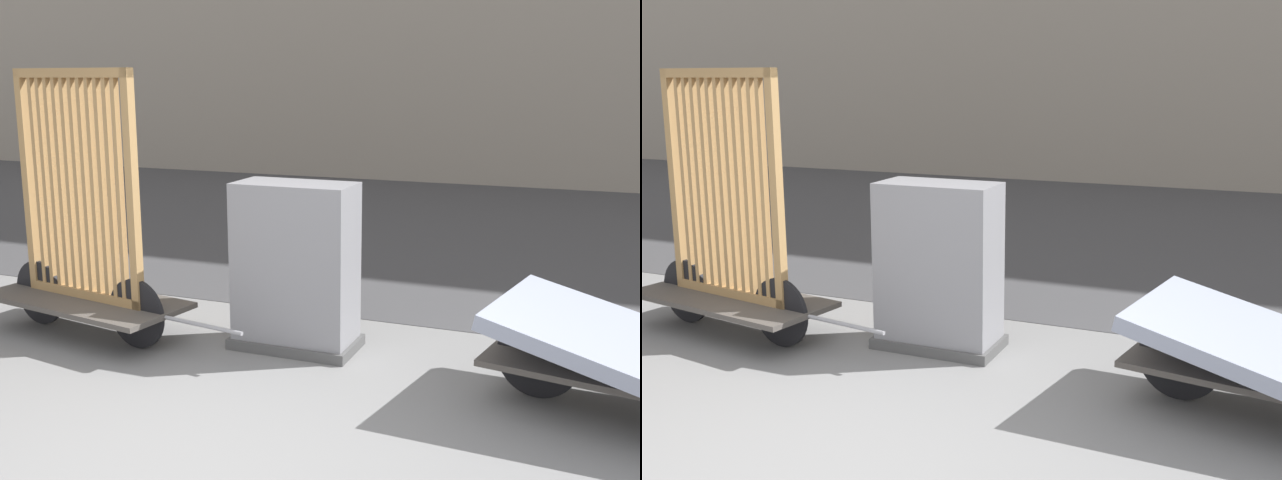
# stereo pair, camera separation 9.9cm
# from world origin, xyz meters

# --- Properties ---
(road_strip) EXTENTS (56.00, 8.52, 0.01)m
(road_strip) POSITION_xyz_m (0.00, 7.29, 0.00)
(road_strip) COLOR #424244
(road_strip) RESTS_ON ground_plane
(bike_cart_with_bedframe) EXTENTS (2.42, 0.99, 2.09)m
(bike_cart_with_bedframe) POSITION_xyz_m (-2.00, 1.85, 0.72)
(bike_cart_with_bedframe) COLOR #4C4742
(bike_cart_with_bedframe) RESTS_ON ground_plane
(bike_cart_with_mattress) EXTENTS (2.42, 1.36, 0.66)m
(bike_cart_with_mattress) POSITION_xyz_m (2.00, 1.85, 0.40)
(bike_cart_with_mattress) COLOR #4C4742
(bike_cart_with_mattress) RESTS_ON ground_plane
(utility_cabinet) EXTENTS (0.94, 0.51, 1.26)m
(utility_cabinet) POSITION_xyz_m (-0.34, 2.22, 0.59)
(utility_cabinet) COLOR #4C4C4C
(utility_cabinet) RESTS_ON ground_plane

